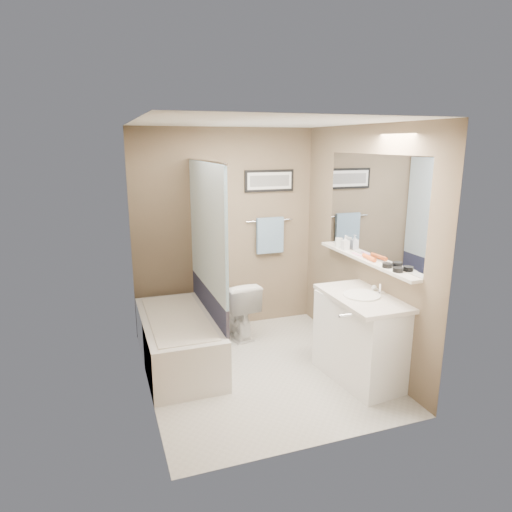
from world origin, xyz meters
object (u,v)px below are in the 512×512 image
object	(u,v)px
bathtub	(178,341)
candle_bowl_near	(398,270)
soap_bottle	(345,243)
candle_bowl_far	(387,265)
glass_jar	(339,243)
toilet	(236,308)
vanity	(361,339)
hair_brush_front	(369,258)

from	to	relation	value
bathtub	candle_bowl_near	bearing A→B (deg)	-31.81
bathtub	soap_bottle	size ratio (longest dim) A/B	9.69
candle_bowl_far	glass_jar	world-z (taller)	glass_jar
toilet	soap_bottle	bearing A→B (deg)	139.87
vanity	candle_bowl_far	distance (m)	0.76
candle_bowl_far	hair_brush_front	size ratio (longest dim) A/B	0.41
candle_bowl_far	hair_brush_front	distance (m)	0.29
soap_bottle	vanity	bearing A→B (deg)	-105.21
bathtub	candle_bowl_far	xyz separation A→B (m)	(1.79, -0.95, 0.89)
toilet	candle_bowl_near	bearing A→B (deg)	116.44
candle_bowl_far	hair_brush_front	xyz separation A→B (m)	(0.00, 0.29, 0.00)
glass_jar	vanity	bearing A→B (deg)	-102.80
glass_jar	hair_brush_front	bearing A→B (deg)	-90.00
toilet	soap_bottle	world-z (taller)	soap_bottle
glass_jar	soap_bottle	world-z (taller)	soap_bottle
toilet	vanity	distance (m)	1.60
vanity	candle_bowl_far	size ratio (longest dim) A/B	10.00
toilet	hair_brush_front	xyz separation A→B (m)	(1.01, -1.15, 0.80)
vanity	candle_bowl_near	world-z (taller)	candle_bowl_near
candle_bowl_far	candle_bowl_near	bearing A→B (deg)	-90.00
toilet	glass_jar	size ratio (longest dim) A/B	6.77
candle_bowl_near	candle_bowl_far	world-z (taller)	same
toilet	soap_bottle	xyz separation A→B (m)	(1.01, -0.69, 0.85)
toilet	glass_jar	world-z (taller)	glass_jar
toilet	hair_brush_front	size ratio (longest dim) A/B	3.08
vanity	hair_brush_front	xyz separation A→B (m)	(0.19, 0.22, 0.74)
vanity	hair_brush_front	distance (m)	0.79
toilet	vanity	xyz separation A→B (m)	(0.82, -1.37, 0.06)
bathtub	candle_bowl_far	size ratio (longest dim) A/B	16.67
soap_bottle	candle_bowl_far	bearing A→B (deg)	-90.00
glass_jar	soap_bottle	bearing A→B (deg)	-90.00
candle_bowl_near	soap_bottle	bearing A→B (deg)	90.00
vanity	candle_bowl_near	bearing A→B (deg)	-57.50
hair_brush_front	soap_bottle	size ratio (longest dim) A/B	1.42
candle_bowl_near	bathtub	bearing A→B (deg)	148.22
bathtub	vanity	world-z (taller)	vanity
toilet	candle_bowl_near	distance (m)	2.05
bathtub	candle_bowl_near	distance (m)	2.28
hair_brush_front	soap_bottle	distance (m)	0.46
candle_bowl_far	toilet	bearing A→B (deg)	125.02
candle_bowl_near	candle_bowl_far	size ratio (longest dim) A/B	1.00
toilet	hair_brush_front	bearing A→B (deg)	125.52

